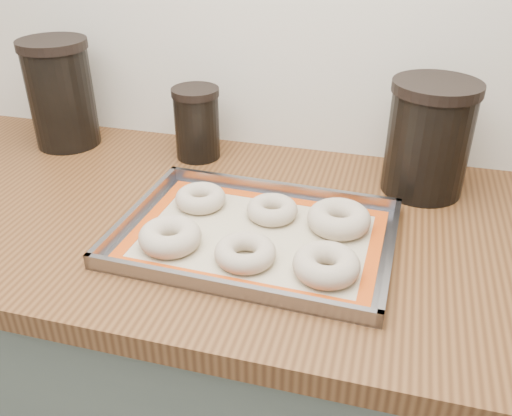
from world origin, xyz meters
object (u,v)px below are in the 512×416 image
(canister_right, at_px, (429,138))
(bagel_back_mid, at_px, (272,210))
(bagel_front_right, at_px, (326,265))
(bagel_back_left, at_px, (201,198))
(baking_tray, at_px, (256,235))
(bagel_back_right, at_px, (339,219))
(bagel_front_mid, at_px, (245,252))
(canister_left, at_px, (61,93))
(bagel_front_left, at_px, (170,237))
(canister_mid, at_px, (197,123))

(canister_right, bearing_deg, bagel_back_mid, -143.72)
(bagel_front_right, distance_m, bagel_back_left, 0.30)
(baking_tray, distance_m, bagel_back_right, 0.15)
(bagel_front_mid, xyz_separation_m, bagel_back_mid, (0.01, 0.14, -0.00))
(canister_left, bearing_deg, bagel_back_left, -26.84)
(bagel_front_right, height_order, bagel_back_right, bagel_back_right)
(bagel_front_right, xyz_separation_m, bagel_back_right, (0.00, 0.14, 0.00))
(bagel_back_mid, relative_size, canister_right, 0.42)
(baking_tray, distance_m, bagel_front_left, 0.15)
(bagel_back_right, height_order, canister_mid, canister_mid)
(bagel_front_right, distance_m, canister_right, 0.37)
(bagel_front_right, height_order, bagel_back_mid, bagel_front_right)
(bagel_front_right, xyz_separation_m, canister_left, (-0.66, 0.35, 0.10))
(bagel_back_mid, xyz_separation_m, canister_left, (-0.54, 0.21, 0.10))
(baking_tray, relative_size, bagel_back_right, 4.28)
(canister_left, bearing_deg, bagel_front_left, -40.50)
(bagel_front_right, bearing_deg, bagel_back_right, 89.79)
(bagel_back_right, bearing_deg, bagel_front_mid, -133.88)
(bagel_front_mid, height_order, canister_right, canister_right)
(bagel_back_right, relative_size, canister_left, 0.46)
(bagel_front_left, height_order, bagel_back_left, bagel_front_left)
(bagel_front_left, xyz_separation_m, canister_mid, (-0.08, 0.35, 0.06))
(bagel_back_mid, bearing_deg, bagel_back_left, 177.69)
(bagel_front_mid, height_order, bagel_front_right, bagel_front_right)
(baking_tray, height_order, bagel_front_right, bagel_front_right)
(bagel_front_left, height_order, canister_right, canister_right)
(bagel_front_mid, distance_m, bagel_front_right, 0.13)
(baking_tray, distance_m, bagel_front_right, 0.15)
(canister_left, relative_size, canister_right, 1.10)
(bagel_back_left, bearing_deg, canister_left, 153.16)
(baking_tray, xyz_separation_m, bagel_front_left, (-0.13, -0.07, 0.02))
(bagel_front_left, height_order, bagel_back_mid, bagel_front_left)
(bagel_front_mid, distance_m, bagel_back_left, 0.20)
(canister_left, height_order, canister_mid, canister_left)
(baking_tray, xyz_separation_m, bagel_front_right, (0.13, -0.08, 0.02))
(bagel_back_left, height_order, bagel_back_mid, bagel_back_left)
(canister_right, bearing_deg, baking_tray, -136.48)
(baking_tray, xyz_separation_m, canister_right, (0.27, 0.26, 0.10))
(bagel_back_right, bearing_deg, bagel_front_left, -153.98)
(bagel_back_right, xyz_separation_m, canister_left, (-0.66, 0.22, 0.10))
(bagel_front_left, xyz_separation_m, bagel_front_mid, (0.13, -0.01, -0.00))
(bagel_back_right, height_order, canister_left, canister_left)
(baking_tray, distance_m, bagel_back_mid, 0.07)
(bagel_front_left, height_order, canister_left, canister_left)
(canister_mid, relative_size, canister_right, 0.71)
(bagel_front_mid, distance_m, canister_left, 0.65)
(bagel_front_right, height_order, bagel_back_left, bagel_front_right)
(bagel_front_right, height_order, canister_mid, canister_mid)
(bagel_front_left, bearing_deg, bagel_back_mid, 43.59)
(bagel_front_mid, bearing_deg, canister_left, 146.63)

